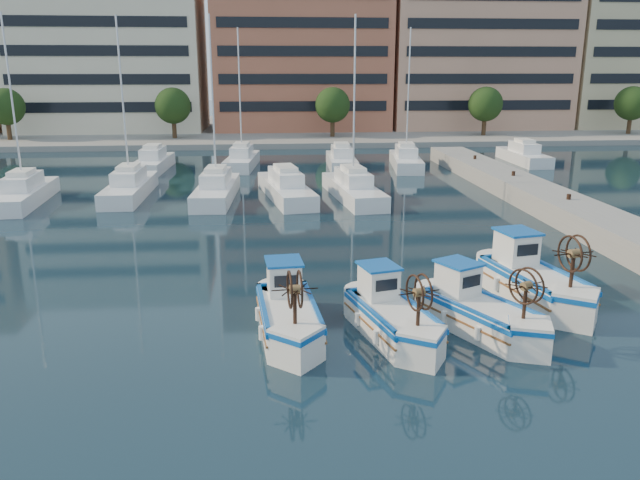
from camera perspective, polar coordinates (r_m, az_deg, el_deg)
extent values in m
plane|color=#172D3C|center=(21.04, 6.25, -7.97)|extent=(300.00, 300.00, 0.00)
cube|color=gray|center=(32.74, 26.28, 0.18)|extent=(3.00, 60.00, 1.20)
cube|color=gray|center=(86.36, -2.53, 10.15)|extent=(180.00, 40.00, 0.60)
cube|color=beige|center=(86.06, -18.72, 16.57)|extent=(23.00, 14.00, 21.00)
cube|color=black|center=(79.26, -19.90, 16.63)|extent=(21.16, 0.12, 18.90)
cube|color=#B56246|center=(84.17, -1.85, 18.74)|extent=(22.00, 14.00, 25.00)
cube|color=black|center=(77.20, -1.53, 19.04)|extent=(20.24, 0.12, 22.50)
cube|color=tan|center=(88.50, 13.91, 17.19)|extent=(23.00, 14.00, 22.00)
cube|color=black|center=(81.89, 15.54, 17.25)|extent=(21.16, 0.12, 19.80)
cylinder|color=#3F2B19|center=(77.93, -26.55, 8.87)|extent=(0.50, 0.50, 3.00)
sphere|color=#224016|center=(77.74, -26.79, 10.83)|extent=(4.00, 4.00, 4.00)
cylinder|color=#3F2B19|center=(73.40, -13.17, 9.76)|extent=(0.50, 0.50, 3.00)
sphere|color=#224016|center=(73.20, -13.30, 11.86)|extent=(4.00, 4.00, 4.00)
cylinder|color=#3F2B19|center=(73.15, 1.15, 10.14)|extent=(0.50, 0.50, 3.00)
sphere|color=#224016|center=(72.95, 1.16, 12.25)|extent=(4.00, 4.00, 4.00)
cylinder|color=#3F2B19|center=(77.22, 14.75, 9.93)|extent=(0.50, 0.50, 3.00)
sphere|color=#224016|center=(77.03, 14.89, 11.92)|extent=(4.00, 4.00, 4.00)
cylinder|color=#3F2B19|center=(84.98, 26.41, 9.31)|extent=(0.50, 0.50, 3.00)
sphere|color=#224016|center=(84.81, 26.63, 11.11)|extent=(4.00, 4.00, 4.00)
cube|color=white|center=(43.75, -25.41, 3.67)|extent=(2.72, 8.83, 1.00)
cylinder|color=silver|center=(43.10, -26.27, 10.83)|extent=(0.12, 0.12, 11.00)
cube|color=white|center=(43.55, -16.98, 4.45)|extent=(2.25, 9.20, 1.00)
cylinder|color=silver|center=(42.90, -17.56, 11.67)|extent=(0.12, 0.12, 11.00)
cube|color=white|center=(41.43, -9.43, 4.38)|extent=(2.74, 9.16, 1.00)
cylinder|color=silver|center=(40.75, -9.78, 11.99)|extent=(0.12, 0.12, 11.00)
cube|color=white|center=(41.36, -3.15, 4.55)|extent=(3.72, 9.86, 1.00)
cube|color=white|center=(41.16, 3.03, 4.50)|extent=(3.22, 9.70, 1.00)
cylinder|color=silver|center=(40.47, 3.14, 12.16)|extent=(0.12, 0.12, 11.00)
cube|color=white|center=(54.61, -14.96, 6.73)|extent=(2.54, 7.98, 1.00)
cube|color=white|center=(54.48, -7.14, 7.11)|extent=(3.02, 8.27, 1.00)
cylinder|color=silver|center=(53.96, -7.34, 12.90)|extent=(0.12, 0.12, 11.00)
cube|color=white|center=(53.99, 1.97, 7.14)|extent=(2.51, 7.78, 1.00)
cube|color=white|center=(54.53, 7.85, 7.09)|extent=(3.25, 8.80, 1.00)
cylinder|color=silver|center=(54.01, 8.07, 12.87)|extent=(0.12, 0.12, 11.00)
cube|color=white|center=(59.71, 18.10, 7.20)|extent=(2.30, 8.23, 1.00)
cube|color=white|center=(20.25, -2.90, -7.30)|extent=(2.04, 4.17, 1.01)
cube|color=#0D52AC|center=(20.11, -2.91, -6.28)|extent=(2.10, 4.30, 0.15)
cube|color=#1A88D1|center=(20.13, -2.91, -6.44)|extent=(1.62, 3.74, 0.06)
cube|color=white|center=(20.96, -3.31, -3.47)|extent=(1.15, 1.33, 1.06)
cube|color=#0D52AC|center=(20.78, -3.33, -1.96)|extent=(1.31, 1.49, 0.08)
cylinder|color=#331E14|center=(18.25, -2.31, -6.30)|extent=(0.12, 0.12, 1.12)
cylinder|color=brown|center=(18.04, -2.33, -4.54)|extent=(0.33, 0.29, 0.27)
torus|color=#331E14|center=(18.02, -2.79, -4.56)|extent=(0.15, 1.13, 1.13)
torus|color=#331E14|center=(18.06, -1.87, -4.51)|extent=(0.15, 1.13, 1.13)
cube|color=white|center=(20.20, 6.62, -7.50)|extent=(2.57, 4.20, 0.98)
cube|color=#0D52AC|center=(20.06, 6.65, -6.52)|extent=(2.65, 4.33, 0.15)
cube|color=#1A88D1|center=(20.08, 6.65, -6.67)|extent=(2.12, 3.74, 0.06)
cube|color=white|center=(20.79, 5.37, -3.83)|extent=(1.29, 1.42, 1.03)
cube|color=#0D52AC|center=(20.61, 5.41, -2.36)|extent=(1.46, 1.59, 0.07)
cylinder|color=#331E14|center=(18.44, 8.98, -6.44)|extent=(0.11, 0.11, 1.08)
cylinder|color=brown|center=(18.23, 9.05, -4.75)|extent=(0.35, 0.33, 0.26)
torus|color=#331E14|center=(18.17, 8.66, -4.81)|extent=(0.33, 1.07, 1.09)
torus|color=#331E14|center=(18.29, 9.44, -4.70)|extent=(0.33, 1.07, 1.09)
cube|color=white|center=(21.06, 14.46, -6.91)|extent=(3.27, 4.29, 0.99)
cube|color=#0D52AC|center=(20.92, 14.53, -5.96)|extent=(3.37, 4.42, 0.15)
cube|color=#1A88D1|center=(20.94, 14.52, -6.11)|extent=(2.76, 3.77, 0.06)
cube|color=white|center=(21.45, 12.50, -3.48)|extent=(1.47, 1.56, 1.03)
cube|color=#0D52AC|center=(21.27, 12.58, -2.04)|extent=(1.66, 1.74, 0.08)
cylinder|color=#331E14|center=(19.65, 18.20, -5.61)|extent=(0.11, 0.11, 1.09)
cylinder|color=brown|center=(19.45, 18.34, -4.00)|extent=(0.39, 0.37, 0.26)
torus|color=#331E14|center=(19.35, 18.07, -4.08)|extent=(0.55, 1.02, 1.10)
torus|color=#331E14|center=(19.56, 18.61, -3.92)|extent=(0.55, 1.02, 1.10)
cube|color=white|center=(24.24, 18.97, -4.10)|extent=(2.78, 4.80, 1.13)
cube|color=#0D52AC|center=(24.11, 19.06, -3.14)|extent=(2.86, 4.94, 0.17)
cube|color=#1A88D1|center=(24.13, 19.04, -3.30)|extent=(2.27, 4.27, 0.06)
cube|color=white|center=(24.91, 17.51, -0.67)|extent=(1.43, 1.60, 1.18)
cube|color=#0D52AC|center=(24.74, 17.63, 0.76)|extent=(1.62, 1.79, 0.09)
cylinder|color=#331E14|center=(22.43, 22.04, -2.78)|extent=(0.13, 0.13, 1.24)
cylinder|color=brown|center=(22.24, 22.21, -1.15)|extent=(0.40, 0.36, 0.30)
torus|color=#331E14|center=(22.14, 21.88, -1.19)|extent=(0.32, 1.25, 1.26)
torus|color=#331E14|center=(22.34, 22.53, -1.12)|extent=(0.32, 1.25, 1.26)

